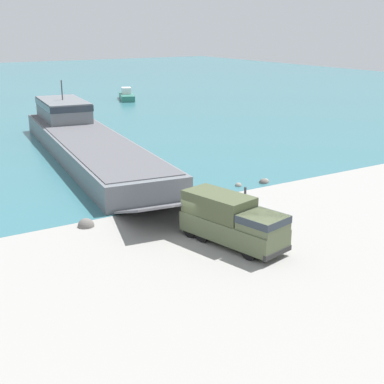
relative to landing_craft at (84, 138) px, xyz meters
name	(u,v)px	position (x,y,z in m)	size (l,w,h in m)	color
ground_plane	(188,234)	(-2.73, -26.73, -1.64)	(240.00, 240.00, 0.00)	gray
landing_craft	(84,138)	(0.00, 0.00, 0.00)	(11.69, 43.17, 7.00)	slate
military_truck	(232,221)	(-1.31, -29.76, -0.02)	(4.07, 7.69, 3.13)	#566042
soldier_on_ramp	(273,222)	(1.78, -30.08, -0.61)	(0.50, 0.44, 1.78)	#6B664C
moored_boat_a	(127,96)	(22.85, 37.92, -0.90)	(5.02, 8.26, 2.24)	#2D7060
mooring_bollard	(245,191)	(5.67, -21.95, -1.23)	(0.23, 0.23, 0.75)	#333338
shoreline_rock_a	(263,183)	(9.31, -19.84, -1.64)	(0.80, 0.80, 0.80)	#66605B
shoreline_rock_b	(238,186)	(6.82, -19.45, -1.64)	(0.61, 0.61, 0.61)	gray
shoreline_rock_c	(266,182)	(9.66, -19.71, -1.64)	(0.65, 0.65, 0.65)	gray
shoreline_rock_d	(86,226)	(-8.14, -21.80, -1.64)	(1.17, 1.17, 1.17)	#66605B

